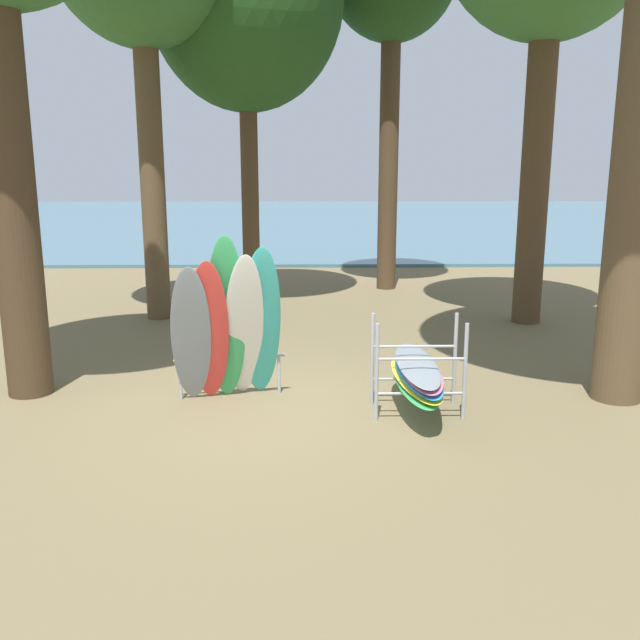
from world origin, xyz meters
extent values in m
plane|color=brown|center=(0.00, 0.00, 0.00)|extent=(80.00, 80.00, 0.00)
cube|color=#477084|center=(0.00, 30.62, 0.05)|extent=(80.00, 36.00, 0.10)
cylinder|color=#42301E|center=(-3.25, 0.70, 3.03)|extent=(0.60, 0.60, 6.05)
cylinder|color=brown|center=(4.88, 0.32, 3.37)|extent=(0.66, 0.66, 6.75)
cylinder|color=brown|center=(-2.45, 5.57, 3.13)|extent=(0.49, 0.49, 6.26)
cylinder|color=#4C3823|center=(-0.64, 7.24, 2.66)|extent=(0.39, 0.39, 5.33)
cylinder|color=#4C3823|center=(5.10, 5.04, 3.23)|extent=(0.56, 0.56, 6.47)
cylinder|color=#4C3823|center=(2.68, 8.98, 3.41)|extent=(0.48, 0.48, 6.81)
ellipsoid|color=gray|center=(-0.88, 0.12, 0.97)|extent=(0.63, 0.82, 1.93)
ellipsoid|color=red|center=(-0.65, 0.18, 1.00)|extent=(0.62, 0.80, 2.00)
ellipsoid|color=#339E56|center=(-0.42, 0.24, 1.15)|extent=(0.62, 0.79, 2.30)
ellipsoid|color=white|center=(-0.20, 0.30, 1.04)|extent=(0.68, 0.97, 2.07)
ellipsoid|color=#38B2AD|center=(0.03, 0.35, 1.08)|extent=(0.64, 0.90, 2.15)
cylinder|color=#9EA0A5|center=(-1.09, 0.39, 0.28)|extent=(0.04, 0.04, 0.55)
cylinder|color=#9EA0A5|center=(0.24, 0.64, 0.28)|extent=(0.04, 0.04, 0.55)
cylinder|color=#9EA0A5|center=(-0.42, 0.51, 0.55)|extent=(1.50, 0.32, 0.04)
cylinder|color=#9EA0A5|center=(1.50, -0.45, 0.62)|extent=(0.05, 0.05, 1.25)
cylinder|color=#9EA0A5|center=(2.60, -0.45, 0.62)|extent=(0.05, 0.05, 1.25)
cylinder|color=#9EA0A5|center=(1.50, 0.15, 0.62)|extent=(0.05, 0.05, 1.25)
cylinder|color=#9EA0A5|center=(2.60, 0.15, 0.62)|extent=(0.05, 0.05, 1.25)
cylinder|color=#9EA0A5|center=(2.05, -0.45, 0.35)|extent=(1.10, 0.04, 0.04)
cylinder|color=#9EA0A5|center=(2.05, -0.45, 0.80)|extent=(1.10, 0.04, 0.04)
cylinder|color=#9EA0A5|center=(2.05, 0.15, 0.35)|extent=(1.10, 0.04, 0.04)
cylinder|color=#9EA0A5|center=(2.05, 0.15, 0.80)|extent=(1.10, 0.04, 0.04)
ellipsoid|color=#339E56|center=(2.04, -0.15, 0.40)|extent=(0.51, 2.10, 0.06)
ellipsoid|color=yellow|center=(2.04, -0.15, 0.46)|extent=(0.64, 2.13, 0.06)
ellipsoid|color=#2D8ED1|center=(2.07, -0.15, 0.52)|extent=(0.56, 2.11, 0.06)
ellipsoid|color=pink|center=(2.09, -0.15, 0.58)|extent=(0.55, 2.11, 0.06)
ellipsoid|color=gray|center=(2.05, -0.15, 0.64)|extent=(0.52, 2.10, 0.06)
camera|label=1|loc=(0.64, -8.68, 3.17)|focal=38.95mm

